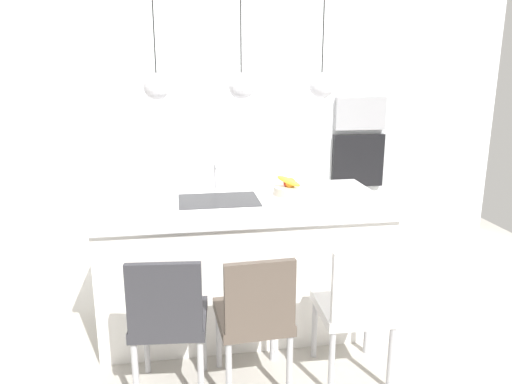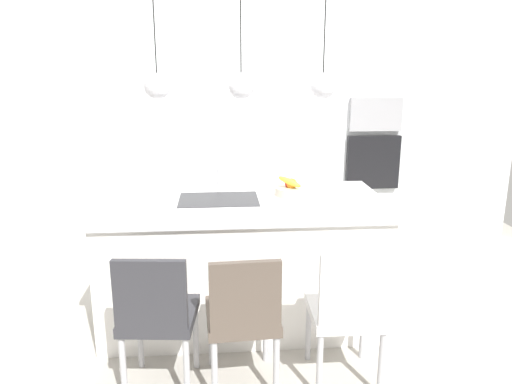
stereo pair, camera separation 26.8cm
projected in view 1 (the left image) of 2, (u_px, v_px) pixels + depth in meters
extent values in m
plane|color=#BCB7AD|center=(243.00, 318.00, 3.70)|extent=(6.60, 6.60, 0.00)
cube|color=white|center=(220.00, 122.00, 4.94)|extent=(6.00, 0.10, 2.60)
cube|color=white|center=(243.00, 265.00, 3.59)|extent=(1.96, 0.91, 0.88)
cube|color=white|center=(242.00, 203.00, 3.47)|extent=(2.02, 0.97, 0.06)
cube|color=#2D2D30|center=(219.00, 201.00, 3.44)|extent=(0.56, 0.40, 0.02)
cylinder|color=silver|center=(216.00, 178.00, 3.64)|extent=(0.02, 0.02, 0.22)
cylinder|color=silver|center=(216.00, 167.00, 3.53)|extent=(0.02, 0.16, 0.02)
cylinder|color=beige|center=(291.00, 190.00, 3.59)|extent=(0.26, 0.26, 0.06)
sphere|color=red|center=(288.00, 183.00, 3.58)|extent=(0.07, 0.07, 0.07)
sphere|color=orange|center=(290.00, 183.00, 3.56)|extent=(0.08, 0.08, 0.08)
ellipsoid|color=yellow|center=(289.00, 181.00, 3.53)|extent=(0.18, 0.13, 0.10)
cube|color=#9E9EA3|center=(360.00, 113.00, 5.09)|extent=(0.54, 0.08, 0.34)
cube|color=black|center=(358.00, 160.00, 5.21)|extent=(0.56, 0.08, 0.56)
cube|color=#333338|center=(170.00, 319.00, 2.77)|extent=(0.45, 0.47, 0.06)
cube|color=#333338|center=(164.00, 298.00, 2.53)|extent=(0.39, 0.08, 0.39)
cylinder|color=#B2B2B7|center=(204.00, 339.00, 3.02)|extent=(0.04, 0.04, 0.43)
cylinder|color=#B2B2B7|center=(146.00, 341.00, 3.00)|extent=(0.04, 0.04, 0.43)
cylinder|color=#B2B2B7|center=(201.00, 375.00, 2.67)|extent=(0.04, 0.04, 0.43)
cylinder|color=#B2B2B7|center=(136.00, 378.00, 2.64)|extent=(0.04, 0.04, 0.43)
cube|color=brown|center=(252.00, 316.00, 2.85)|extent=(0.43, 0.47, 0.06)
cube|color=brown|center=(260.00, 296.00, 2.60)|extent=(0.39, 0.06, 0.39)
cylinder|color=#B2B2B7|center=(273.00, 331.00, 3.13)|extent=(0.04, 0.04, 0.41)
cylinder|color=#B2B2B7|center=(219.00, 338.00, 3.06)|extent=(0.04, 0.04, 0.41)
cylinder|color=#B2B2B7|center=(289.00, 367.00, 2.76)|extent=(0.04, 0.04, 0.41)
cylinder|color=#B2B2B7|center=(229.00, 375.00, 2.69)|extent=(0.04, 0.04, 0.41)
cube|color=silver|center=(352.00, 308.00, 2.94)|extent=(0.43, 0.45, 0.06)
cube|color=silver|center=(367.00, 286.00, 2.69)|extent=(0.40, 0.05, 0.41)
cylinder|color=#B2B2B7|center=(367.00, 324.00, 3.21)|extent=(0.04, 0.04, 0.41)
cylinder|color=#B2B2B7|center=(314.00, 328.00, 3.16)|extent=(0.04, 0.04, 0.41)
cylinder|color=#B2B2B7|center=(391.00, 358.00, 2.84)|extent=(0.04, 0.04, 0.41)
cylinder|color=#B2B2B7|center=(332.00, 363.00, 2.80)|extent=(0.04, 0.04, 0.41)
sphere|color=silver|center=(157.00, 87.00, 3.18)|extent=(0.18, 0.18, 0.18)
cylinder|color=black|center=(153.00, 24.00, 3.08)|extent=(0.01, 0.01, 0.60)
sphere|color=silver|center=(241.00, 86.00, 3.26)|extent=(0.18, 0.18, 0.18)
cylinder|color=black|center=(241.00, 25.00, 3.16)|extent=(0.01, 0.01, 0.60)
sphere|color=silver|center=(322.00, 86.00, 3.35)|extent=(0.18, 0.18, 0.18)
cylinder|color=black|center=(324.00, 26.00, 3.25)|extent=(0.01, 0.01, 0.60)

